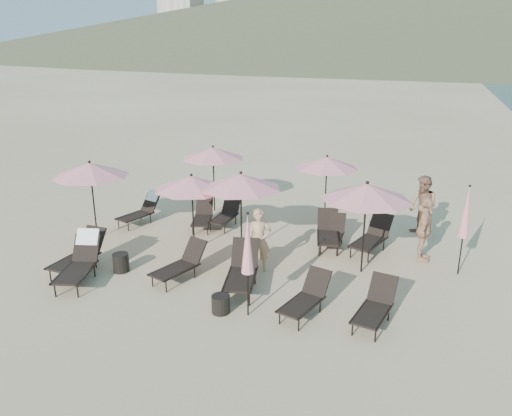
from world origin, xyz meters
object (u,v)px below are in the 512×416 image
(lounger_7, at_px, (203,216))
(umbrella_open_4, at_px, (327,163))
(umbrella_open_2, at_px, (367,192))
(umbrella_closed_0, at_px, (248,245))
(umbrella_open_5, at_px, (90,170))
(side_table_0, at_px, (121,263))
(lounger_2, at_px, (181,264))
(lounger_5, at_px, (375,305))
(umbrella_open_0, at_px, (192,183))
(lounger_11, at_px, (372,237))
(beachgoer_b, at_px, (423,207))
(lounger_3, at_px, (242,270))
(lounger_0, at_px, (80,254))
(lounger_8, at_px, (226,214))
(lounger_4, at_px, (306,297))
(lounger_10, at_px, (328,231))
(lounger_6, at_px, (142,209))
(lounger_1, at_px, (80,260))
(beachgoer_c, at_px, (424,230))
(side_table_1, at_px, (221,304))
(beachgoer_a, at_px, (259,240))
(umbrella_open_1, at_px, (241,181))
(lounger_9, at_px, (333,233))
(umbrella_closed_1, at_px, (466,213))

(lounger_7, bearing_deg, umbrella_open_4, 10.93)
(umbrella_open_2, height_order, umbrella_closed_0, umbrella_open_2)
(umbrella_open_5, bearing_deg, side_table_0, -41.14)
(lounger_2, xyz_separation_m, lounger_5, (4.85, -0.52, -0.01))
(umbrella_open_0, distance_m, umbrella_open_5, 3.24)
(lounger_11, distance_m, umbrella_open_4, 3.19)
(beachgoer_b, bearing_deg, lounger_5, -45.95)
(umbrella_open_2, xyz_separation_m, umbrella_open_4, (-1.72, 3.60, -0.18))
(umbrella_open_4, bearing_deg, lounger_3, -99.22)
(lounger_0, distance_m, side_table_0, 1.09)
(umbrella_open_0, relative_size, umbrella_closed_0, 0.95)
(lounger_8, height_order, umbrella_closed_0, umbrella_closed_0)
(lounger_2, relative_size, lounger_11, 0.93)
(lounger_4, xyz_separation_m, umbrella_open_0, (-3.89, 2.43, 1.60))
(umbrella_closed_0, bearing_deg, beachgoer_b, 61.19)
(lounger_10, bearing_deg, lounger_2, -145.18)
(umbrella_closed_0, relative_size, beachgoer_b, 1.26)
(lounger_3, distance_m, lounger_6, 5.78)
(umbrella_closed_0, bearing_deg, lounger_1, 176.91)
(umbrella_open_5, bearing_deg, lounger_7, 35.15)
(lounger_6, relative_size, beachgoer_c, 0.92)
(lounger_2, bearing_deg, lounger_7, 125.16)
(lounger_2, distance_m, lounger_11, 5.48)
(side_table_1, bearing_deg, lounger_3, 88.24)
(umbrella_open_0, bearing_deg, lounger_5, -23.36)
(lounger_0, xyz_separation_m, lounger_10, (5.77, 3.79, -0.02))
(side_table_0, bearing_deg, side_table_1, -18.26)
(umbrella_open_4, height_order, beachgoer_a, umbrella_open_4)
(lounger_0, distance_m, lounger_10, 6.90)
(lounger_1, xyz_separation_m, umbrella_open_1, (3.22, 2.84, 1.59))
(beachgoer_a, bearing_deg, beachgoer_c, 5.06)
(lounger_4, bearing_deg, lounger_10, 110.73)
(umbrella_open_5, bearing_deg, lounger_5, -14.34)
(lounger_1, height_order, lounger_4, lounger_1)
(beachgoer_c, bearing_deg, lounger_5, 169.37)
(umbrella_open_4, relative_size, side_table_0, 4.61)
(lounger_8, bearing_deg, umbrella_open_4, 28.01)
(lounger_9, distance_m, lounger_11, 1.12)
(umbrella_open_2, xyz_separation_m, beachgoer_c, (1.45, 1.27, -1.27))
(lounger_11, bearing_deg, lounger_6, -161.97)
(lounger_7, bearing_deg, lounger_9, -19.94)
(umbrella_open_4, xyz_separation_m, beachgoer_b, (3.07, -0.44, -1.04))
(lounger_7, bearing_deg, side_table_0, -117.12)
(lounger_0, distance_m, umbrella_closed_0, 5.11)
(lounger_2, bearing_deg, umbrella_closed_1, 40.18)
(lounger_8, height_order, lounger_11, lounger_11)
(lounger_6, distance_m, umbrella_closed_1, 9.85)
(lounger_8, relative_size, umbrella_open_0, 0.67)
(lounger_1, xyz_separation_m, umbrella_open_2, (6.58, 2.77, 1.64))
(lounger_1, bearing_deg, umbrella_open_5, 103.06)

